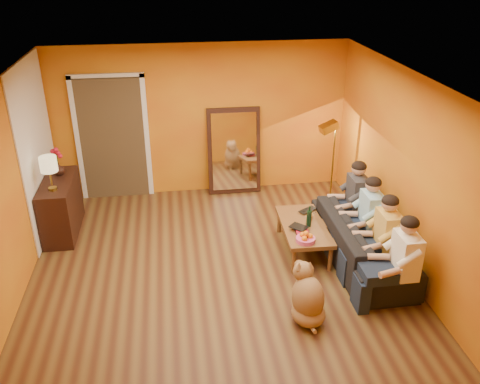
{
  "coord_description": "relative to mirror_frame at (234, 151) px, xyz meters",
  "views": [
    {
      "loc": [
        -0.52,
        -5.58,
        3.99
      ],
      "look_at": [
        0.35,
        0.5,
        1.0
      ],
      "focal_mm": 38.0,
      "sensor_mm": 36.0,
      "label": 1
    }
  ],
  "objects": [
    {
      "name": "door_jamb_right",
      "position": [
        -1.48,
        0.08,
        0.29
      ],
      "size": [
        0.08,
        0.06,
        2.2
      ],
      "primitive_type": "cube",
      "color": "white",
      "rests_on": "wall_back"
    },
    {
      "name": "door_header",
      "position": [
        -2.05,
        0.08,
        1.36
      ],
      "size": [
        1.22,
        0.06,
        0.08
      ],
      "primitive_type": "cube",
      "color": "white",
      "rests_on": "wall_back"
    },
    {
      "name": "person_far_right",
      "position": [
        1.58,
        -1.85,
        -0.15
      ],
      "size": [
        0.7,
        0.44,
        1.22
      ],
      "primitive_type": null,
      "color": "#313035",
      "rests_on": "sofa"
    },
    {
      "name": "door_jamb_left",
      "position": [
        -2.62,
        0.08,
        0.29
      ],
      "size": [
        0.08,
        0.06,
        2.2
      ],
      "primitive_type": "cube",
      "color": "white",
      "rests_on": "wall_back"
    },
    {
      "name": "doorway_recess",
      "position": [
        -2.05,
        0.2,
        0.29
      ],
      "size": [
        1.06,
        0.3,
        2.1
      ],
      "primitive_type": "cube",
      "color": "#3F2D19",
      "rests_on": "floor"
    },
    {
      "name": "vase",
      "position": [
        -2.79,
        -0.83,
        0.18
      ],
      "size": [
        0.18,
        0.18,
        0.19
      ],
      "primitive_type": "imported",
      "color": "black",
      "rests_on": "sideboard"
    },
    {
      "name": "fruit_bowl",
      "position": [
        0.62,
        -2.57,
        -0.26
      ],
      "size": [
        0.26,
        0.26,
        0.16
      ],
      "primitive_type": null,
      "color": "#D94C88",
      "rests_on": "coffee_table"
    },
    {
      "name": "mirror_frame",
      "position": [
        0.0,
        0.0,
        0.0
      ],
      "size": [
        0.92,
        0.27,
        1.51
      ],
      "primitive_type": "cube",
      "rotation": [
        -0.14,
        0.0,
        0.0
      ],
      "color": "black",
      "rests_on": "floor"
    },
    {
      "name": "person_mid_left",
      "position": [
        1.58,
        -2.95,
        -0.15
      ],
      "size": [
        0.7,
        0.44,
        1.22
      ],
      "primitive_type": null,
      "color": "gold",
      "rests_on": "sofa"
    },
    {
      "name": "room_shell",
      "position": [
        -0.55,
        -2.26,
        0.54
      ],
      "size": [
        5.0,
        5.5,
        2.6
      ],
      "color": "brown",
      "rests_on": "ground"
    },
    {
      "name": "table_lamp",
      "position": [
        -2.79,
        -1.38,
        0.34
      ],
      "size": [
        0.24,
        0.24,
        0.51
      ],
      "primitive_type": null,
      "color": "beige",
      "rests_on": "sideboard"
    },
    {
      "name": "tumbler",
      "position": [
        0.84,
        -2.0,
        -0.3
      ],
      "size": [
        0.11,
        0.11,
        0.08
      ],
      "primitive_type": "imported",
      "rotation": [
        0.0,
        0.0,
        -0.19
      ],
      "color": "#B27F3F",
      "rests_on": "coffee_table"
    },
    {
      "name": "coffee_table",
      "position": [
        0.72,
        -2.12,
        -0.55
      ],
      "size": [
        0.66,
        1.24,
        0.42
      ],
      "primitive_type": null,
      "rotation": [
        0.0,
        0.0,
        -0.03
      ],
      "color": "brown",
      "rests_on": "floor"
    },
    {
      "name": "book_lower",
      "position": [
        0.54,
        -2.32,
        -0.33
      ],
      "size": [
        0.19,
        0.25,
        0.02
      ],
      "primitive_type": "imported",
      "rotation": [
        0.0,
        0.0,
        -0.06
      ],
      "color": "black",
      "rests_on": "coffee_table"
    },
    {
      "name": "wine_bottle",
      "position": [
        0.77,
        -2.17,
        -0.18
      ],
      "size": [
        0.07,
        0.07,
        0.31
      ],
      "primitive_type": "cylinder",
      "color": "black",
      "rests_on": "coffee_table"
    },
    {
      "name": "floor_lamp",
      "position": [
        1.55,
        -0.75,
        -0.04
      ],
      "size": [
        0.33,
        0.28,
        1.44
      ],
      "primitive_type": null,
      "rotation": [
        0.0,
        0.0,
        0.15
      ],
      "color": "#AA8F31",
      "rests_on": "floor"
    },
    {
      "name": "sofa",
      "position": [
        1.45,
        -2.5,
        -0.44
      ],
      "size": [
        2.18,
        0.85,
        0.64
      ],
      "primitive_type": "imported",
      "rotation": [
        0.0,
        0.0,
        1.57
      ],
      "color": "black",
      "rests_on": "floor"
    },
    {
      "name": "person_mid_right",
      "position": [
        1.58,
        -2.4,
        -0.15
      ],
      "size": [
        0.7,
        0.44,
        1.22
      ],
      "primitive_type": null,
      "color": "#92C7E2",
      "rests_on": "sofa"
    },
    {
      "name": "dog",
      "position": [
        0.39,
        -3.61,
        -0.4
      ],
      "size": [
        0.48,
        0.67,
        0.73
      ],
      "primitive_type": null,
      "rotation": [
        0.0,
        0.0,
        0.14
      ],
      "color": "#A17248",
      "rests_on": "floor"
    },
    {
      "name": "flowers",
      "position": [
        -2.79,
        -0.83,
        0.43
      ],
      "size": [
        0.17,
        0.17,
        0.45
      ],
      "primitive_type": null,
      "color": "#B8152D",
      "rests_on": "vase"
    },
    {
      "name": "book_upper",
      "position": [
        0.54,
        -2.33,
        -0.29
      ],
      "size": [
        0.29,
        0.29,
        0.02
      ],
      "primitive_type": "imported",
      "rotation": [
        0.0,
        0.0,
        0.78
      ],
      "color": "black",
      "rests_on": "book_mid"
    },
    {
      "name": "mirror_glass",
      "position": [
        0.0,
        -0.04,
        0.0
      ],
      "size": [
        0.78,
        0.21,
        1.35
      ],
      "primitive_type": "cube",
      "rotation": [
        -0.14,
        0.0,
        0.0
      ],
      "color": "white",
      "rests_on": "mirror_frame"
    },
    {
      "name": "book_mid",
      "position": [
        0.55,
        -2.31,
        -0.31
      ],
      "size": [
        0.19,
        0.24,
        0.02
      ],
      "primitive_type": "imported",
      "rotation": [
        0.0,
        0.0,
        -0.09
      ],
      "color": "#B8152D",
      "rests_on": "book_lower"
    },
    {
      "name": "white_accent",
      "position": [
        -3.04,
        -0.88,
        0.54
      ],
      "size": [
        0.02,
        1.9,
        2.58
      ],
      "primitive_type": "cube",
      "color": "white",
      "rests_on": "wall_left"
    },
    {
      "name": "sideboard",
      "position": [
        -2.79,
        -1.08,
        -0.34
      ],
      "size": [
        0.44,
        1.18,
        0.85
      ],
      "primitive_type": "cube",
      "color": "black",
      "rests_on": "floor"
    },
    {
      "name": "laptop",
      "position": [
        0.9,
        -1.77,
        -0.33
      ],
      "size": [
        0.36,
        0.33,
        0.02
      ],
      "primitive_type": "imported",
      "rotation": [
        0.0,
        0.0,
        0.56
      ],
      "color": "black",
      "rests_on": "coffee_table"
    },
    {
      "name": "person_far_left",
      "position": [
        1.58,
        -3.5,
        -0.15
      ],
      "size": [
        0.7,
        0.44,
        1.22
      ],
      "primitive_type": null,
      "color": "white",
      "rests_on": "sofa"
    }
  ]
}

